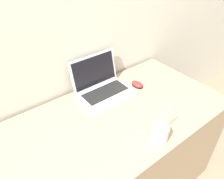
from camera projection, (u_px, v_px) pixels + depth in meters
The scene contains 5 objects.
wall_back at pixel (67, 3), 1.14m from camera, with size 7.00×0.04×2.50m.
desk at pixel (112, 158), 1.42m from camera, with size 1.37×0.69×0.71m.
laptop at pixel (102, 86), 1.38m from camera, with size 0.33×0.28×0.22m.
drink_cup at pixel (160, 133), 1.06m from camera, with size 0.08×0.08×0.21m.
computer_mouse at pixel (137, 84), 1.45m from camera, with size 0.06×0.09×0.03m.
Camera 1 is at (-0.54, -0.35, 1.56)m, focal length 35.00 mm.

